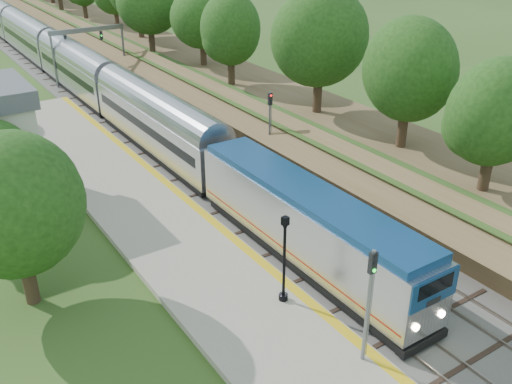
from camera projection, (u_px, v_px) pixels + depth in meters
trackbed at (75, 73)px, 68.70m from camera, size 9.50×170.00×0.28m
platform at (193, 258)px, 32.22m from camera, size 6.40×68.00×0.38m
yellow_stripe at (235, 240)px, 33.54m from camera, size 0.55×68.00×0.01m
embankment at (139, 49)px, 71.97m from camera, size 10.64×170.00×11.70m
signal_gantry at (88, 40)px, 63.07m from camera, size 8.40×0.38×6.20m
trees_behind_platform at (50, 184)px, 30.83m from camera, size 7.82×53.32×7.21m
train at (53, 55)px, 67.79m from camera, size 2.93×117.59×4.31m
lamppost_far at (284, 264)px, 27.53m from camera, size 0.47×0.47×4.71m
signal_platform at (369, 295)px, 23.21m from camera, size 0.32×0.26×5.53m
signal_farside at (270, 120)px, 42.95m from camera, size 0.31×0.25×5.66m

